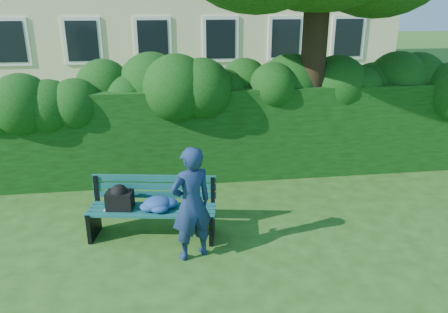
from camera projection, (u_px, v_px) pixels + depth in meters
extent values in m
plane|color=#285017|center=(229.00, 226.00, 6.89)|extent=(80.00, 80.00, 0.00)
cube|color=white|center=(9.00, 42.00, 14.71)|extent=(1.30, 0.08, 1.60)
cube|color=black|center=(9.00, 42.00, 14.67)|extent=(1.05, 0.04, 1.35)
cube|color=white|center=(83.00, 41.00, 15.02)|extent=(1.30, 0.08, 1.60)
cube|color=black|center=(82.00, 41.00, 14.98)|extent=(1.05, 0.04, 1.35)
cube|color=white|center=(153.00, 40.00, 15.34)|extent=(1.30, 0.08, 1.60)
cube|color=black|center=(153.00, 40.00, 15.30)|extent=(1.05, 0.04, 1.35)
cube|color=white|center=(220.00, 39.00, 15.65)|extent=(1.30, 0.08, 1.60)
cube|color=black|center=(221.00, 39.00, 15.62)|extent=(1.05, 0.04, 1.35)
cube|color=white|center=(285.00, 38.00, 15.97)|extent=(1.30, 0.08, 1.60)
cube|color=black|center=(286.00, 38.00, 15.93)|extent=(1.05, 0.04, 1.35)
cube|color=white|center=(348.00, 38.00, 16.29)|extent=(1.30, 0.08, 1.60)
cube|color=black|center=(348.00, 38.00, 16.25)|extent=(1.05, 0.04, 1.35)
cube|color=black|center=(213.00, 132.00, 8.63)|extent=(10.00, 1.00, 1.80)
cylinder|color=black|center=(314.00, 47.00, 8.20)|extent=(0.47, 0.47, 5.04)
cube|color=#0F4E4D|center=(149.00, 216.00, 6.25)|extent=(1.86, 0.42, 0.04)
cube|color=#0F4E4D|center=(151.00, 212.00, 6.36)|extent=(1.86, 0.42, 0.04)
cube|color=#0F4E4D|center=(153.00, 208.00, 6.47)|extent=(1.86, 0.42, 0.04)
cube|color=#0F4E4D|center=(154.00, 205.00, 6.59)|extent=(1.86, 0.42, 0.04)
cube|color=#0F4E4D|center=(155.00, 195.00, 6.62)|extent=(1.85, 0.36, 0.10)
cube|color=#0F4E4D|center=(154.00, 186.00, 6.58)|extent=(1.85, 0.36, 0.10)
cube|color=#0F4E4D|center=(154.00, 178.00, 6.55)|extent=(1.85, 0.36, 0.10)
cube|color=black|center=(94.00, 223.00, 6.53)|extent=(0.15, 0.50, 0.44)
cube|color=black|center=(96.00, 190.00, 6.62)|extent=(0.07, 0.07, 0.45)
cube|color=black|center=(91.00, 211.00, 6.40)|extent=(0.13, 0.42, 0.05)
cube|color=black|center=(212.00, 225.00, 6.47)|extent=(0.15, 0.50, 0.44)
cube|color=black|center=(213.00, 191.00, 6.57)|extent=(0.07, 0.07, 0.45)
cube|color=black|center=(212.00, 213.00, 6.35)|extent=(0.13, 0.42, 0.05)
cube|color=white|center=(111.00, 209.00, 6.38)|extent=(0.20, 0.16, 0.02)
cube|color=black|center=(120.00, 200.00, 6.38)|extent=(0.42, 0.31, 0.27)
imported|color=navy|center=(191.00, 204.00, 5.81)|extent=(0.69, 0.57, 1.61)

